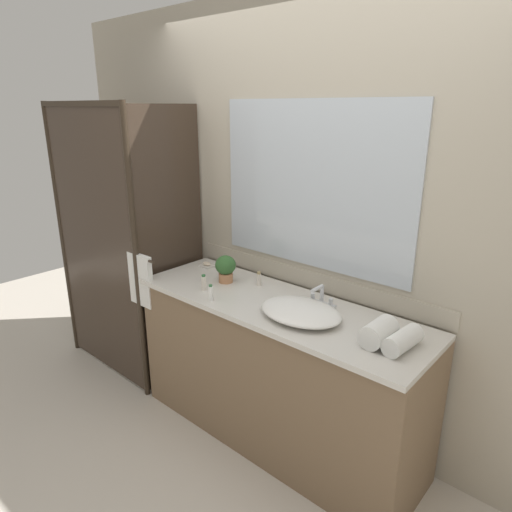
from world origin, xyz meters
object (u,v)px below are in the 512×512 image
(faucet, at_px, (321,299))
(rolled_towel_near_edge, at_px, (403,340))
(soap_dish, at_px, (207,265))
(rolled_towel_middle, at_px, (379,332))
(amenity_bottle_lotion, at_px, (259,279))
(amenity_bottle_shampoo, at_px, (204,283))
(potted_plant, at_px, (226,267))
(amenity_bottle_conditioner, at_px, (211,293))
(sink_basin, at_px, (301,311))

(faucet, distance_m, rolled_towel_near_edge, 0.57)
(soap_dish, distance_m, rolled_towel_middle, 1.41)
(amenity_bottle_lotion, bearing_deg, amenity_bottle_shampoo, -126.13)
(potted_plant, relative_size, rolled_towel_near_edge, 0.78)
(rolled_towel_middle, bearing_deg, soap_dish, 171.84)
(amenity_bottle_shampoo, height_order, amenity_bottle_lotion, amenity_bottle_shampoo)
(faucet, distance_m, amenity_bottle_shampoo, 0.72)
(amenity_bottle_lotion, bearing_deg, potted_plant, -154.37)
(potted_plant, xyz_separation_m, amenity_bottle_shampoo, (-0.01, -0.18, -0.05))
(potted_plant, distance_m, rolled_towel_middle, 1.10)
(amenity_bottle_conditioner, bearing_deg, amenity_bottle_lotion, 81.47)
(sink_basin, relative_size, amenity_bottle_lotion, 5.11)
(amenity_bottle_shampoo, distance_m, amenity_bottle_conditioner, 0.17)
(amenity_bottle_lotion, distance_m, rolled_towel_near_edge, 1.02)
(amenity_bottle_conditioner, distance_m, rolled_towel_near_edge, 1.08)
(amenity_bottle_lotion, height_order, amenity_bottle_conditioner, amenity_bottle_conditioner)
(potted_plant, height_order, amenity_bottle_lotion, potted_plant)
(soap_dish, height_order, amenity_bottle_shampoo, amenity_bottle_shampoo)
(amenity_bottle_shampoo, distance_m, amenity_bottle_lotion, 0.34)
(rolled_towel_near_edge, height_order, rolled_towel_middle, rolled_towel_middle)
(faucet, bearing_deg, sink_basin, -90.00)
(sink_basin, bearing_deg, amenity_bottle_conditioner, -162.40)
(amenity_bottle_shampoo, relative_size, amenity_bottle_lotion, 1.09)
(sink_basin, bearing_deg, faucet, 90.00)
(sink_basin, relative_size, amenity_bottle_conditioner, 4.71)
(rolled_towel_near_edge, bearing_deg, amenity_bottle_shampoo, -174.56)
(amenity_bottle_lotion, bearing_deg, rolled_towel_middle, -11.40)
(sink_basin, bearing_deg, potted_plant, 171.32)
(amenity_bottle_shampoo, bearing_deg, rolled_towel_near_edge, 5.44)
(amenity_bottle_lotion, relative_size, rolled_towel_middle, 0.48)
(amenity_bottle_conditioner, bearing_deg, amenity_bottle_shampoo, 151.33)
(sink_basin, relative_size, rolled_towel_middle, 2.43)
(sink_basin, relative_size, amenity_bottle_shampoo, 4.67)
(sink_basin, bearing_deg, soap_dish, 167.45)
(amenity_bottle_conditioner, bearing_deg, rolled_towel_near_edge, 10.46)
(potted_plant, relative_size, amenity_bottle_shampoo, 1.77)
(potted_plant, bearing_deg, soap_dish, 159.43)
(faucet, height_order, rolled_towel_near_edge, faucet)
(potted_plant, xyz_separation_m, amenity_bottle_lotion, (0.20, 0.09, -0.06))
(faucet, xyz_separation_m, amenity_bottle_lotion, (-0.46, 0.00, 0.00))
(rolled_towel_near_edge, bearing_deg, rolled_towel_middle, -169.51)
(amenity_bottle_shampoo, distance_m, rolled_towel_near_edge, 1.22)
(amenity_bottle_shampoo, height_order, amenity_bottle_conditioner, same)
(sink_basin, height_order, rolled_towel_near_edge, rolled_towel_near_edge)
(amenity_bottle_shampoo, bearing_deg, rolled_towel_middle, 4.93)
(rolled_towel_middle, bearing_deg, amenity_bottle_shampoo, -175.07)
(potted_plant, height_order, amenity_bottle_shampoo, potted_plant)
(amenity_bottle_conditioner, xyz_separation_m, rolled_towel_near_edge, (1.06, 0.20, 0.00))
(rolled_towel_middle, bearing_deg, rolled_towel_near_edge, 10.49)
(soap_dish, xyz_separation_m, rolled_towel_near_edge, (1.51, -0.18, 0.03))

